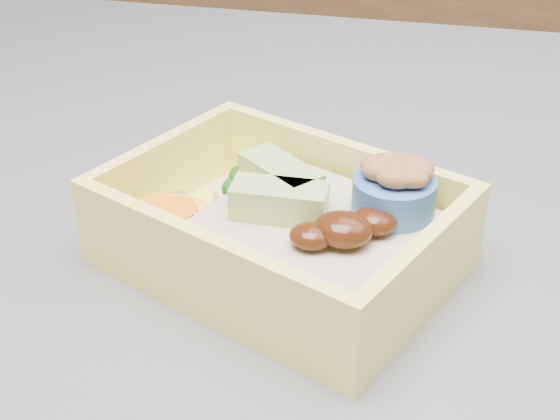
# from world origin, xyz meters

# --- Properties ---
(bento_box) EXTENTS (0.23, 0.20, 0.07)m
(bento_box) POSITION_xyz_m (-0.03, -0.15, 0.94)
(bento_box) COLOR #FFF569
(bento_box) RESTS_ON island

